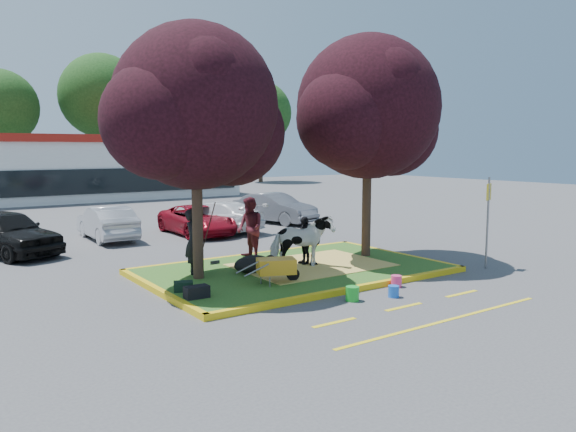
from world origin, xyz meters
TOP-DOWN VIEW (x-y plane):
  - ground at (0.00, 0.00)m, footprint 90.00×90.00m
  - median_island at (0.00, 0.00)m, footprint 8.00×5.00m
  - curb_near at (0.00, -2.58)m, footprint 8.30×0.16m
  - curb_far at (0.00, 2.58)m, footprint 8.30×0.16m
  - curb_left at (-4.08, 0.00)m, footprint 0.16×5.30m
  - curb_right at (4.08, 0.00)m, footprint 0.16×5.30m
  - straw_bedding at (0.60, 0.00)m, footprint 4.20×3.00m
  - tree_purple_left at (-2.78, 0.38)m, footprint 5.06×4.20m
  - tree_purple_right at (2.92, 0.18)m, footprint 5.30×4.40m
  - fire_lane_stripe_a at (-2.00, -4.20)m, footprint 1.10×0.12m
  - fire_lane_stripe_b at (0.00, -4.20)m, footprint 1.10×0.12m
  - fire_lane_stripe_c at (2.00, -4.20)m, footprint 1.10×0.12m
  - fire_lane_long at (0.00, -5.40)m, footprint 6.00×0.10m
  - retail_building at (2.00, 27.98)m, footprint 20.40×8.40m
  - treeline at (1.23, 37.61)m, footprint 46.58×7.80m
  - cow at (0.15, -0.13)m, footprint 1.91×1.22m
  - calf at (-1.32, 0.12)m, footprint 1.19×0.80m
  - handler at (-2.67, 0.99)m, footprint 0.61×0.74m
  - visitor_a at (-0.35, 1.87)m, footprint 0.76×0.95m
  - visitor_b at (0.53, 0.24)m, footprint 0.39×0.84m
  - wheelbarrow at (-1.46, -1.27)m, footprint 1.67×0.87m
  - gear_bag_dark at (-3.70, -1.37)m, footprint 0.56×0.32m
  - gear_bag_green at (-3.70, -0.64)m, footprint 0.52×0.43m
  - sign_post at (4.99, -2.72)m, footprint 0.36×0.15m
  - bucket_green at (-0.61, -3.16)m, footprint 0.41×0.41m
  - bucket_pink at (1.19, -2.80)m, footprint 0.35×0.35m
  - bucket_blue at (0.41, -3.47)m, footprint 0.30×0.30m
  - car_black at (-6.31, 7.59)m, footprint 3.40×4.83m
  - car_silver at (-2.57, 8.89)m, footprint 1.47×4.00m
  - car_red at (0.87, 8.13)m, footprint 2.02×4.31m
  - car_white at (1.89, 8.41)m, footprint 3.18×4.82m
  - car_grey at (5.46, 9.30)m, footprint 2.61×4.50m

SIDE VIEW (x-z plane):
  - ground at x=0.00m, z-range 0.00..0.00m
  - fire_lane_stripe_a at x=-2.00m, z-range 0.00..0.01m
  - fire_lane_stripe_b at x=0.00m, z-range 0.00..0.01m
  - fire_lane_stripe_c at x=2.00m, z-range 0.00..0.01m
  - fire_lane_long at x=0.00m, z-range 0.00..0.01m
  - median_island at x=0.00m, z-range 0.00..0.15m
  - curb_near at x=0.00m, z-range 0.00..0.15m
  - curb_far at x=0.00m, z-range 0.00..0.15m
  - curb_left at x=-4.08m, z-range 0.00..0.15m
  - curb_right at x=4.08m, z-range 0.00..0.15m
  - bucket_blue at x=0.41m, z-range 0.00..0.28m
  - bucket_pink at x=1.19m, z-range 0.00..0.30m
  - straw_bedding at x=0.60m, z-range 0.15..0.16m
  - bucket_green at x=-0.61m, z-range 0.00..0.34m
  - gear_bag_green at x=-3.70m, z-range 0.15..0.39m
  - gear_bag_dark at x=-3.70m, z-range 0.15..0.43m
  - calf at x=-1.32m, z-range 0.15..0.63m
  - wheelbarrow at x=-1.46m, z-range 0.27..0.90m
  - car_red at x=0.87m, z-range 0.00..1.19m
  - car_white at x=1.89m, z-range 0.00..1.30m
  - car_silver at x=-2.57m, z-range 0.00..1.31m
  - car_grey at x=5.46m, z-range 0.00..1.40m
  - car_black at x=-6.31m, z-range 0.00..1.53m
  - visitor_b at x=0.53m, z-range 0.15..1.55m
  - cow at x=0.15m, z-range 0.15..1.64m
  - handler at x=-2.67m, z-range 0.15..1.90m
  - visitor_a at x=-0.35m, z-range 0.15..2.04m
  - sign_post at x=4.99m, z-range 0.33..3.02m
  - retail_building at x=2.00m, z-range 0.05..4.45m
  - tree_purple_left at x=-2.78m, z-range 1.10..7.61m
  - tree_purple_right at x=2.92m, z-range 1.15..7.97m
  - treeline at x=1.23m, z-range 0.42..15.05m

